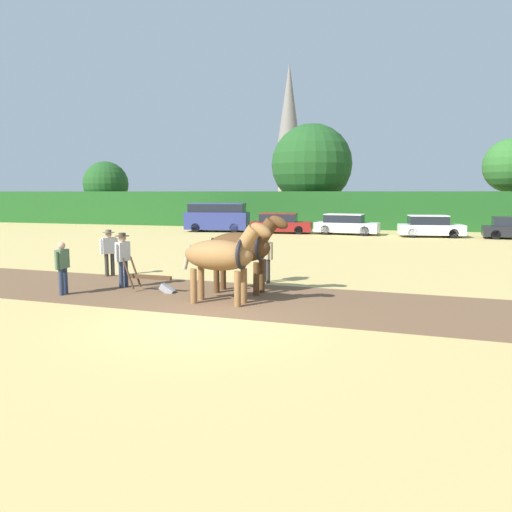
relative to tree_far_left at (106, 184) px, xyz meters
The scene contains 18 objects.
ground_plane 41.30m from the tree_far_left, 54.23° to the right, with size 240.00×240.00×0.00m, color tan.
plowed_furrow_strip 35.88m from the tree_far_left, 58.35° to the right, with size 33.47×4.46×0.01m, color brown.
hedgerow 24.25m from the tree_far_left, ahead, with size 75.40×1.83×3.07m, color #1E511E.
tree_far_left is the anchor object (origin of this frame).
tree_left 20.51m from the tree_far_left, ahead, with size 7.33×7.33×9.17m.
tree_center_left 36.96m from the tree_far_left, ahead, with size 4.41×4.41×7.39m.
church_spire 32.44m from the tree_far_left, 67.47° to the left, with size 3.34×3.34×21.67m.
draft_horse_lead_left 39.47m from the tree_far_left, 52.82° to the right, with size 2.63×0.96×2.30m.
draft_horse_lead_right 38.28m from the tree_far_left, 51.31° to the right, with size 2.65×1.03×2.42m.
plow 37.34m from the tree_far_left, 55.10° to the right, with size 1.66×0.48×1.13m.
farmer_at_plow 36.23m from the tree_far_left, 56.40° to the right, with size 0.44×0.67×1.74m.
farmer_beside_team 37.07m from the tree_far_left, 49.25° to the right, with size 0.52×0.46×1.60m.
farmer_onlooker_left 36.91m from the tree_far_left, 59.13° to the right, with size 0.24×0.64×1.56m.
farmer_onlooker_right 33.86m from the tree_far_left, 57.05° to the right, with size 0.46×0.52×1.68m.
parked_van 17.09m from the tree_far_left, 28.42° to the right, with size 5.00×2.61×2.17m.
parked_car_left 21.68m from the tree_far_left, 22.33° to the right, with size 4.56×2.15×1.48m.
parked_car_center_left 26.09m from the tree_far_left, 18.07° to the right, with size 4.59×2.17×1.46m.
parked_car_center 31.57m from the tree_far_left, 15.56° to the right, with size 4.38×2.29×1.47m.
Camera 1 is at (4.37, -10.54, 3.02)m, focal length 35.00 mm.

